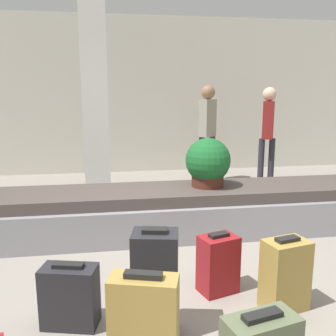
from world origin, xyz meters
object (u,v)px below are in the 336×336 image
pillar (95,97)px  traveler_2 (268,127)px  traveler_0 (208,124)px  suitcase_3 (285,275)px  suitcase_1 (70,296)px  suitcase_5 (155,283)px  potted_plant_0 (208,163)px  suitcase_7 (218,264)px

pillar → traveler_2: (3.03, 0.65, -0.54)m
traveler_0 → traveler_2: 1.09m
suitcase_3 → traveler_2: 4.26m
suitcase_1 → suitcase_3: bearing=12.7°
pillar → suitcase_3: 3.81m
suitcase_1 → suitcase_3: size_ratio=0.82×
pillar → suitcase_5: (0.47, -3.39, -1.22)m
potted_plant_0 → suitcase_1: bearing=-130.0°
suitcase_7 → potted_plant_0: bearing=61.0°
suitcase_5 → traveler_0: size_ratio=0.43×
traveler_0 → suitcase_3: bearing=43.1°
suitcase_1 → traveler_2: size_ratio=0.28×
suitcase_1 → potted_plant_0: potted_plant_0 is taller
suitcase_3 → traveler_0: bearing=70.2°
suitcase_5 → suitcase_7: bearing=50.0°
suitcase_1 → pillar: bearing=101.6°
potted_plant_0 → traveler_2: bearing=51.3°
suitcase_5 → traveler_0: (1.53, 4.38, 0.71)m
potted_plant_0 → traveler_2: 2.68m
suitcase_5 → suitcase_7: 0.77m
potted_plant_0 → traveler_2: traveler_2 is taller
traveler_0 → suitcase_1: bearing=22.8°
suitcase_5 → suitcase_3: bearing=19.3°
suitcase_3 → potted_plant_0: (-0.15, 1.81, 0.55)m
suitcase_7 → traveler_0: traveler_0 is taller
pillar → suitcase_1: (-0.13, -3.21, -1.37)m
suitcase_7 → traveler_0: size_ratio=0.29×
pillar → traveler_0: 2.29m
suitcase_3 → suitcase_7: bearing=130.0°
pillar → traveler_0: size_ratio=1.78×
suitcase_7 → traveler_2: bearing=43.4°
suitcase_1 → traveler_0: (2.13, 4.20, 0.86)m
suitcase_7 → traveler_2: (1.97, 3.56, 0.81)m
potted_plant_0 → suitcase_7: bearing=-101.3°
potted_plant_0 → pillar: bearing=133.4°
pillar → suitcase_3: pillar is taller
potted_plant_0 → traveler_0: bearing=75.3°
suitcase_3 → suitcase_5: suitcase_5 is taller
suitcase_5 → potted_plant_0: bearing=76.9°
suitcase_3 → traveler_0: (0.49, 4.24, 0.81)m
suitcase_5 → suitcase_1: bearing=174.6°
potted_plant_0 → traveler_0: size_ratio=0.33×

